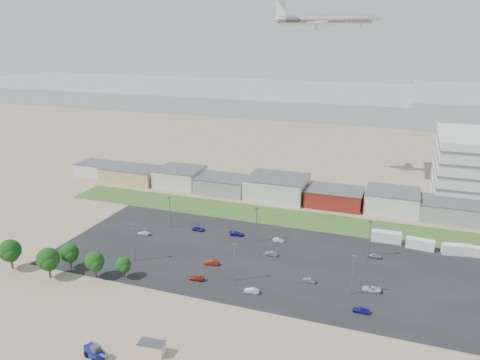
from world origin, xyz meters
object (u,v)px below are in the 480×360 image
at_px(parked_car_0, 371,289).
at_px(parked_car_3, 197,278).
at_px(parked_car_2, 361,310).
at_px(parked_car_4, 211,262).
at_px(portable_shed, 152,348).
at_px(parked_car_6, 237,234).
at_px(box_trailer_a, 386,237).
at_px(telehandler, 94,351).
at_px(airliner, 324,20).
at_px(parked_car_13, 252,291).
at_px(parked_car_1, 309,280).
at_px(parked_car_11, 278,240).
at_px(tree_far_left, 10,253).
at_px(parked_car_5, 144,233).
at_px(parked_car_8, 375,256).
at_px(parked_car_9, 199,229).
at_px(parked_car_7, 271,254).

bearing_deg(parked_car_0, parked_car_3, -83.61).
height_order(parked_car_2, parked_car_3, parked_car_2).
xyz_separation_m(parked_car_3, parked_car_4, (0.14, 9.00, 0.11)).
distance_m(portable_shed, parked_car_6, 58.79).
height_order(box_trailer_a, parked_car_0, box_trailer_a).
height_order(telehandler, parked_car_3, telehandler).
relative_size(airliner, parked_car_13, 12.04).
height_order(parked_car_1, parked_car_4, parked_car_4).
bearing_deg(parked_car_11, tree_far_left, 120.16).
relative_size(box_trailer_a, parked_car_0, 1.94).
distance_m(airliner, parked_car_5, 107.14).
height_order(parked_car_1, parked_car_5, parked_car_5).
xyz_separation_m(box_trailer_a, parked_car_13, (-28.92, -41.58, -1.02)).
distance_m(parked_car_3, parked_car_4, 9.01).
height_order(parked_car_8, parked_car_9, parked_car_8).
height_order(parked_car_4, parked_car_11, parked_car_4).
distance_m(parked_car_11, parked_car_13, 30.50).
bearing_deg(airliner, portable_shed, -93.81).
bearing_deg(telehandler, parked_car_11, 96.42).
bearing_deg(tree_far_left, parked_car_6, 39.71).
xyz_separation_m(box_trailer_a, parked_car_0, (-1.63, -30.95, -1.01)).
distance_m(airliner, parked_car_1, 109.36).
distance_m(parked_car_2, parked_car_7, 33.84).
bearing_deg(telehandler, parked_car_0, 65.49).
bearing_deg(portable_shed, parked_car_1, 52.91).
xyz_separation_m(box_trailer_a, parked_car_8, (-2.21, -12.13, -1.02)).
relative_size(parked_car_4, parked_car_6, 0.88).
distance_m(parked_car_6, parked_car_13, 34.02).
bearing_deg(parked_car_1, telehandler, -30.11).
xyz_separation_m(telehandler, parked_car_2, (46.94, 33.60, -0.92)).
height_order(box_trailer_a, parked_car_4, box_trailer_a).
bearing_deg(parked_car_7, parked_car_1, 47.87).
relative_size(airliner, parked_car_3, 11.69).
height_order(parked_car_6, parked_car_11, parked_car_6).
relative_size(telehandler, tree_far_left, 0.80).
height_order(tree_far_left, parked_car_3, tree_far_left).
bearing_deg(parked_car_0, parked_car_1, -93.54).
relative_size(parked_car_5, parked_car_9, 0.95).
distance_m(portable_shed, parked_car_7, 50.00).
xyz_separation_m(portable_shed, parked_car_7, (10.00, 48.98, -0.71)).
bearing_deg(parked_car_2, parked_car_0, 173.95).
distance_m(portable_shed, box_trailer_a, 80.48).
bearing_deg(parked_car_3, parked_car_11, 151.08).
bearing_deg(parked_car_8, parked_car_13, 138.04).
relative_size(portable_shed, tree_far_left, 0.55).
distance_m(airliner, parked_car_8, 97.98).
xyz_separation_m(tree_far_left, parked_car_0, (91.48, 20.90, -4.09)).
xyz_separation_m(parked_car_3, parked_car_7, (13.92, 19.75, 0.05)).
xyz_separation_m(parked_car_7, parked_car_9, (-26.75, 9.08, -0.04)).
relative_size(parked_car_5, parked_car_8, 1.07).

